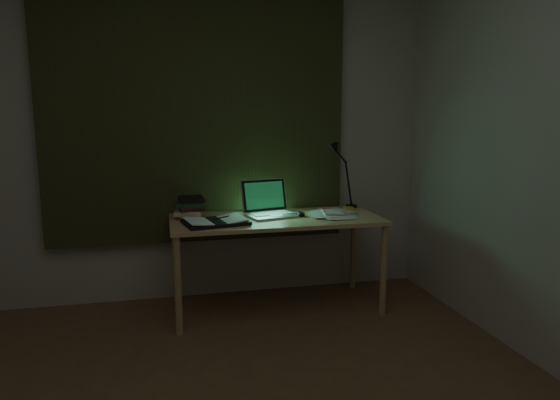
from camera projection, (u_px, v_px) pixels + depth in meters
The scene contains 11 objects.
wall_back at pixel (198, 134), 3.70m from camera, with size 3.50×0.00×2.50m, color beige.
curtain at pixel (197, 107), 3.63m from camera, with size 2.20×0.06×2.00m, color #2B2F17.
desk at pixel (276, 263), 3.58m from camera, with size 1.48×0.65×0.67m, color tan, non-canonical shape.
laptop at pixel (273, 199), 3.54m from camera, with size 0.35×0.40×0.25m, color silver, non-canonical shape.
open_textbook at pixel (216, 221), 3.32m from camera, with size 0.41×0.29×0.03m, color white, non-canonical shape.
book_stack at pixel (191, 207), 3.52m from camera, with size 0.19×0.22×0.15m, color white, non-canonical shape.
loose_papers at pixel (326, 213), 3.64m from camera, with size 0.30×0.32×0.02m, color silver, non-canonical shape.
mouse at pixel (301, 214), 3.55m from camera, with size 0.06×0.10×0.04m, color black.
sticky_yellow at pixel (348, 208), 3.85m from camera, with size 0.07×0.07×0.01m, color yellow.
sticky_pink at pixel (324, 208), 3.83m from camera, with size 0.07×0.07×0.01m, color #FF638D.
desk_lamp at pixel (352, 176), 3.88m from camera, with size 0.33×0.26×0.49m, color black, non-canonical shape.
Camera 1 is at (-0.25, -1.77, 1.39)m, focal length 32.00 mm.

